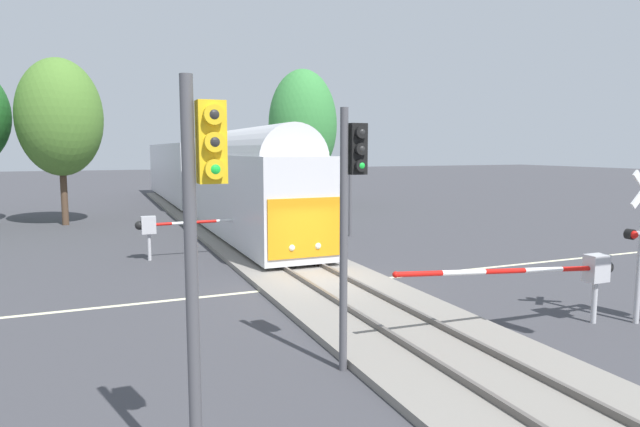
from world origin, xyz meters
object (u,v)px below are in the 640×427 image
crossing_gate_near (573,271)px  oak_behind_train (60,118)px  traffic_signal_near_left (202,222)px  elm_centre_background (303,125)px  commuter_train (204,174)px  traffic_signal_median (351,197)px  traffic_signal_far_side (353,170)px  crossing_gate_far (161,226)px

crossing_gate_near → oak_behind_train: (-12.72, 25.46, 4.87)m
crossing_gate_near → oak_behind_train: 28.88m
crossing_gate_near → traffic_signal_near_left: traffic_signal_near_left is taller
crossing_gate_near → elm_centre_background: size_ratio=0.62×
commuter_train → crossing_gate_near: (4.13, -27.07, -1.35)m
traffic_signal_median → oak_behind_train: size_ratio=0.54×
traffic_signal_near_left → elm_centre_background: 35.65m
crossing_gate_near → traffic_signal_far_side: size_ratio=1.28×
crossing_gate_near → traffic_signal_far_side: traffic_signal_far_side is taller
crossing_gate_far → traffic_signal_median: 13.36m
crossing_gate_far → oak_behind_train: oak_behind_train is taller
elm_centre_background → crossing_gate_near: bearing=-97.6°
oak_behind_train → traffic_signal_far_side: bearing=-36.3°
traffic_signal_median → traffic_signal_far_side: size_ratio=1.04×
traffic_signal_median → traffic_signal_near_left: bearing=-139.2°
crossing_gate_far → traffic_signal_near_left: traffic_signal_near_left is taller
crossing_gate_far → traffic_signal_median: traffic_signal_median is taller
traffic_signal_far_side → traffic_signal_median: bearing=-116.1°
commuter_train → elm_centre_background: (8.07, 2.47, 3.52)m
commuter_train → crossing_gate_far: 15.09m
crossing_gate_near → crossing_gate_far: crossing_gate_near is taller
traffic_signal_far_side → oak_behind_train: (-13.98, 10.28, 2.89)m
crossing_gate_far → traffic_signal_far_side: (9.83, 2.47, 2.03)m
traffic_signal_near_left → traffic_signal_far_side: traffic_signal_near_left is taller
traffic_signal_far_side → oak_behind_train: size_ratio=0.52×
traffic_signal_near_left → oak_behind_train: (-2.94, 28.72, 2.72)m
commuter_train → traffic_signal_near_left: size_ratio=7.69×
crossing_gate_far → traffic_signal_far_side: bearing=14.1°
commuter_train → oak_behind_train: bearing=-169.4°
traffic_signal_median → elm_centre_background: (10.26, 29.81, 2.77)m
crossing_gate_far → oak_behind_train: 14.28m
crossing_gate_far → traffic_signal_far_side: size_ratio=1.01×
commuter_train → crossing_gate_near: bearing=-81.3°
traffic_signal_median → elm_centre_background: bearing=71.0°
crossing_gate_near → traffic_signal_far_side: (1.26, 15.19, 1.98)m
crossing_gate_far → traffic_signal_near_left: (-1.21, -15.98, 2.20)m
traffic_signal_median → traffic_signal_far_side: bearing=63.9°
commuter_train → oak_behind_train: size_ratio=4.24×
crossing_gate_near → traffic_signal_median: 6.67m
traffic_signal_median → traffic_signal_far_side: 17.22m
commuter_train → crossing_gate_near: 27.41m
commuter_train → traffic_signal_median: commuter_train is taller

